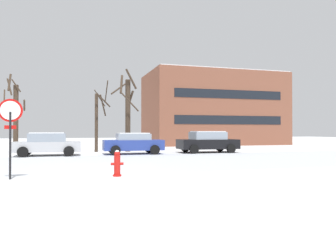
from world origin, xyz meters
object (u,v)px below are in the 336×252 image
parked_car_silver (48,144)px  parked_car_black (208,142)px  fire_hydrant (117,163)px  stop_sign (10,123)px  parked_car_blue (133,143)px

parked_car_silver → parked_car_black: (10.99, 0.01, 0.03)m
fire_hydrant → parked_car_silver: (-2.97, 10.74, 0.29)m
stop_sign → fire_hydrant: 3.74m
parked_car_blue → parked_car_black: (5.49, 0.06, 0.04)m
stop_sign → fire_hydrant: bearing=-3.7°
parked_car_silver → parked_car_black: size_ratio=0.94×
parked_car_silver → parked_car_blue: (5.49, -0.06, -0.01)m
fire_hydrant → parked_car_blue: bearing=76.7°
fire_hydrant → parked_car_black: size_ratio=0.21×
stop_sign → parked_car_black: stop_sign is taller
fire_hydrant → parked_car_black: bearing=53.3°
fire_hydrant → stop_sign: bearing=176.3°
parked_car_blue → fire_hydrant: bearing=-103.3°
parked_car_blue → parked_car_silver: bearing=179.4°
parked_car_silver → parked_car_blue: 5.49m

